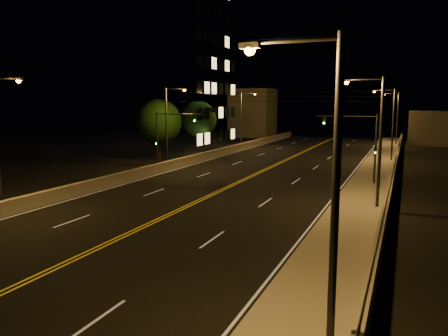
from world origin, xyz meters
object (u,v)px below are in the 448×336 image
at_px(streetlight_3, 396,115).
at_px(traffic_signal_left, 166,134).
at_px(streetlight_6, 243,116).
at_px(building_tower, 145,55).
at_px(traffic_signal_right, 363,140).
at_px(tree_0, 159,122).
at_px(streetlight_0, 323,184).
at_px(streetlight_1, 376,134).
at_px(tree_1, 198,119).
at_px(streetlight_2, 391,120).
at_px(streetlight_5, 169,121).

bearing_deg(streetlight_3, traffic_signal_left, -118.41).
distance_m(streetlight_6, building_tower, 17.52).
xyz_separation_m(traffic_signal_right, tree_0, (-23.95, 7.34, 0.80)).
distance_m(streetlight_6, tree_0, 18.20).
bearing_deg(traffic_signal_left, building_tower, 126.68).
relative_size(streetlight_6, building_tower, 0.29).
height_order(streetlight_0, streetlight_1, same).
bearing_deg(streetlight_1, tree_1, 132.95).
distance_m(streetlight_0, streetlight_3, 64.80).
xyz_separation_m(streetlight_0, traffic_signal_right, (-1.52, 27.29, -1.15)).
height_order(streetlight_6, building_tower, building_tower).
height_order(streetlight_2, traffic_signal_left, streetlight_2).
relative_size(streetlight_6, tree_1, 1.19).
height_order(streetlight_0, traffic_signal_left, streetlight_0).
bearing_deg(building_tower, streetlight_6, 17.24).
distance_m(streetlight_0, streetlight_6, 56.57).
relative_size(traffic_signal_left, building_tower, 0.20).
relative_size(streetlight_2, tree_0, 1.16).
bearing_deg(tree_0, streetlight_3, 49.83).
xyz_separation_m(streetlight_0, tree_1, (-26.02, 46.42, -0.44)).
bearing_deg(streetlight_2, traffic_signal_left, -141.80).
distance_m(streetlight_0, traffic_signal_right, 27.35).
bearing_deg(streetlight_2, streetlight_3, 90.00).
distance_m(streetlight_3, tree_1, 31.86).
distance_m(streetlight_5, tree_0, 6.24).
relative_size(streetlight_5, traffic_signal_left, 1.42).
relative_size(streetlight_2, streetlight_5, 1.00).
height_order(streetlight_5, traffic_signal_left, streetlight_5).
xyz_separation_m(streetlight_3, streetlight_6, (-21.41, -12.44, 0.00)).
xyz_separation_m(streetlight_0, streetlight_2, (0.00, 43.25, 0.00)).
distance_m(streetlight_1, tree_0, 30.17).
bearing_deg(streetlight_5, building_tower, 128.33).
xyz_separation_m(streetlight_3, building_tower, (-35.67, -16.86, 9.18)).
height_order(streetlight_6, traffic_signal_left, streetlight_6).
distance_m(streetlight_0, tree_1, 53.21).
bearing_deg(streetlight_1, traffic_signal_left, 156.49).
height_order(streetlight_3, streetlight_5, same).
bearing_deg(streetlight_1, traffic_signal_right, 99.76).
bearing_deg(streetlight_6, streetlight_1, -57.73).
bearing_deg(traffic_signal_left, tree_1, 106.68).
relative_size(streetlight_6, traffic_signal_right, 1.42).
relative_size(streetlight_0, streetlight_1, 1.00).
relative_size(streetlight_2, streetlight_3, 1.00).
relative_size(streetlight_3, streetlight_5, 1.00).
relative_size(streetlight_6, traffic_signal_left, 1.42).
bearing_deg(streetlight_0, building_tower, 126.65).
height_order(streetlight_1, streetlight_3, same).
xyz_separation_m(streetlight_5, building_tower, (-14.26, 18.04, 9.18)).
relative_size(streetlight_5, tree_1, 1.19).
bearing_deg(streetlight_6, streetlight_2, -23.05).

